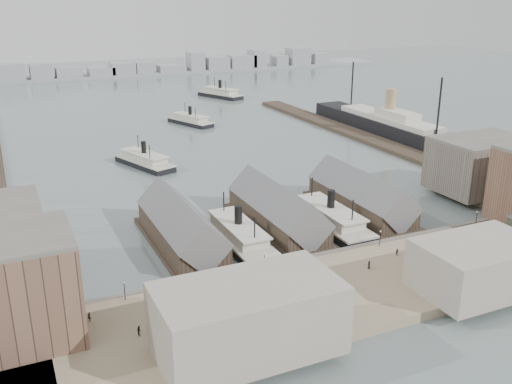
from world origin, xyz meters
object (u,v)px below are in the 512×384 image
horse_cart_center (296,291)px  horse_cart_right (443,266)px  horse_cart_left (197,297)px  ocean_steamer (389,125)px  ferry_docked_west (238,235)px

horse_cart_center → horse_cart_right: size_ratio=1.06×
horse_cart_left → horse_cart_center: bearing=-111.9°
horse_cart_left → ocean_steamer: bearing=-54.4°
ocean_steamer → horse_cart_right: (-71.79, -113.47, -1.55)m
horse_cart_left → horse_cart_center: size_ratio=0.95×
horse_cart_center → horse_cart_right: (34.19, -3.48, -0.05)m
horse_cart_left → horse_cart_right: bearing=-104.4°
ferry_docked_west → horse_cart_right: ferry_docked_west is taller
ferry_docked_west → horse_cart_left: 31.82m
ocean_steamer → horse_cart_right: bearing=-122.3°
horse_cart_left → horse_cart_center: 19.36m
ocean_steamer → horse_cart_left: ocean_steamer is taller
ferry_docked_west → horse_cart_right: 47.92m
ferry_docked_west → horse_cart_left: ferry_docked_west is taller
ferry_docked_west → ocean_steamer: (105.00, 78.92, 1.86)m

